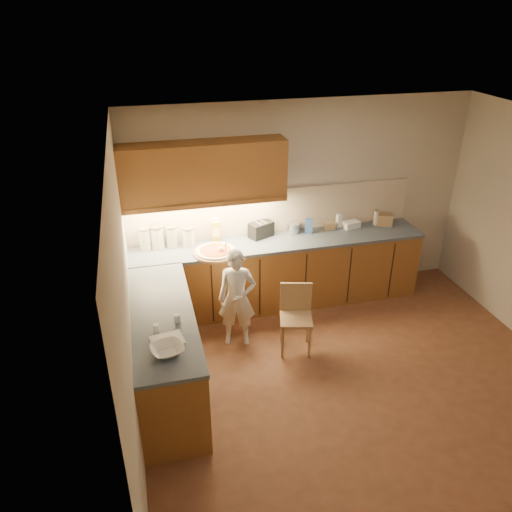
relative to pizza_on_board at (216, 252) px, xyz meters
name	(u,v)px	position (x,y,z in m)	size (l,w,h in m)	color
room	(372,239)	(1.22, -1.54, 0.73)	(4.54, 4.50, 2.62)	brown
l_counter	(245,295)	(0.29, -0.29, -0.48)	(3.77, 2.62, 0.92)	#945D2B
backsplash	(273,211)	(0.84, 0.45, 0.27)	(3.75, 0.02, 0.58)	beige
upper_cabinets	(203,172)	(-0.06, 0.29, 0.90)	(1.95, 0.36, 0.73)	#945D2B
pizza_on_board	(216,252)	(0.00, 0.00, 0.00)	(0.53, 0.53, 0.21)	#A87F54
child	(237,298)	(0.14, -0.55, -0.34)	(0.44, 0.29, 1.20)	white
wooden_chair	(296,313)	(0.77, -0.81, -0.48)	(0.44, 0.44, 0.80)	tan
mixing_bowl	(167,350)	(-0.73, -1.77, 0.01)	(0.28, 0.28, 0.07)	white
canister_a	(145,239)	(-0.81, 0.31, 0.12)	(0.15, 0.15, 0.29)	beige
canister_b	(157,237)	(-0.66, 0.32, 0.13)	(0.17, 0.17, 0.30)	silver
canister_c	(172,236)	(-0.48, 0.32, 0.11)	(0.15, 0.15, 0.27)	beige
canister_d	(188,236)	(-0.28, 0.29, 0.10)	(0.15, 0.15, 0.25)	silver
oil_jug	(216,231)	(0.07, 0.33, 0.12)	(0.11, 0.09, 0.32)	gold
toaster	(261,230)	(0.65, 0.33, 0.07)	(0.35, 0.28, 0.20)	black
steel_pot	(293,228)	(1.08, 0.34, 0.04)	(0.18, 0.18, 0.13)	silver
blue_box	(309,226)	(1.28, 0.29, 0.07)	(0.10, 0.07, 0.20)	#33559B
card_box_a	(330,226)	(1.59, 0.33, 0.03)	(0.14, 0.10, 0.10)	tan
white_bottle	(339,221)	(1.73, 0.36, 0.07)	(0.06, 0.06, 0.19)	white
flat_pack	(351,224)	(1.89, 0.32, 0.02)	(0.22, 0.15, 0.09)	white
tall_jar	(376,218)	(2.24, 0.31, 0.09)	(0.07, 0.07, 0.22)	beige
card_box_b	(385,219)	(2.36, 0.29, 0.05)	(0.20, 0.16, 0.16)	#987852
dough_cloth	(167,340)	(-0.72, -1.61, -0.01)	(0.28, 0.22, 0.02)	white
spice_jar_a	(156,328)	(-0.80, -1.43, 0.01)	(0.05, 0.05, 0.07)	white
spice_jar_b	(177,318)	(-0.60, -1.32, 0.02)	(0.06, 0.06, 0.08)	white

